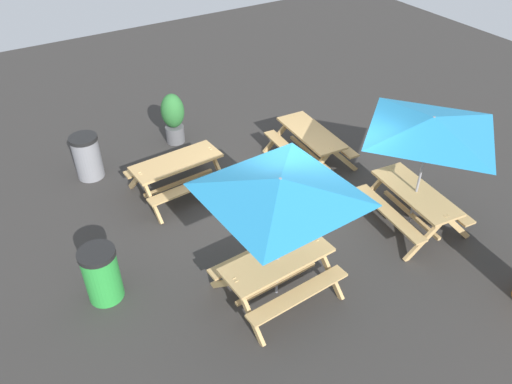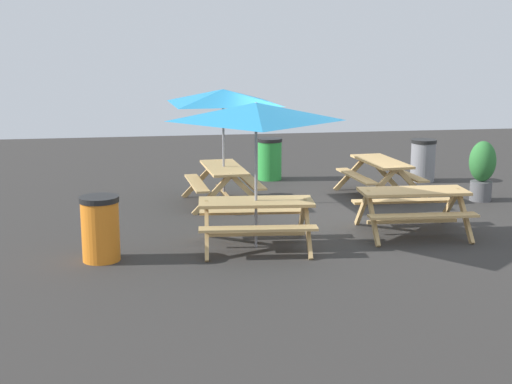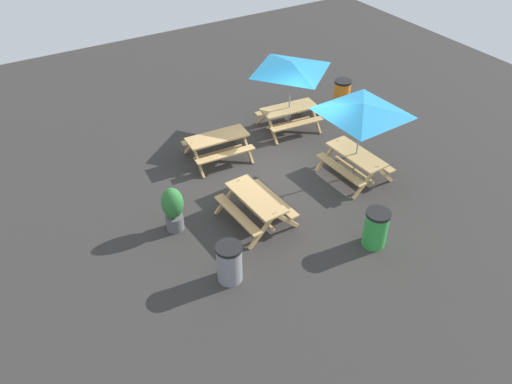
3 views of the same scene
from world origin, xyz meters
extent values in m
plane|color=#33302D|center=(0.00, 0.00, 0.00)|extent=(24.00, 24.00, 0.00)
cube|color=tan|center=(1.37, 1.83, 0.74)|extent=(1.86, 0.88, 0.05)
cube|color=tan|center=(1.31, 1.29, 0.45)|extent=(1.82, 0.44, 0.04)
cube|color=tan|center=(1.43, 2.38, 0.45)|extent=(1.82, 0.44, 0.04)
cube|color=tan|center=(0.56, 1.55, 0.37)|extent=(0.14, 0.80, 0.81)
cube|color=tan|center=(0.63, 2.28, 0.37)|extent=(0.14, 0.80, 0.81)
cube|color=tan|center=(2.11, 1.39, 0.37)|extent=(0.14, 0.80, 0.81)
cube|color=tan|center=(2.18, 2.12, 0.37)|extent=(0.14, 0.80, 0.81)
cube|color=tan|center=(1.37, 1.83, 0.22)|extent=(1.56, 0.23, 0.06)
cylinder|color=gray|center=(1.37, 1.83, 1.15)|extent=(0.04, 0.04, 2.30)
pyramid|color=#268CC6|center=(1.37, 1.83, 2.16)|extent=(2.19, 2.19, 0.28)
cube|color=tan|center=(-1.86, -1.51, 0.74)|extent=(0.82, 1.84, 0.05)
cube|color=tan|center=(-1.31, -1.47, 0.45)|extent=(0.38, 1.81, 0.04)
cube|color=tan|center=(-2.41, -1.54, 0.45)|extent=(0.38, 1.81, 0.04)
cube|color=tan|center=(-1.44, -2.26, 0.37)|extent=(0.80, 0.11, 0.81)
cube|color=tan|center=(-2.17, -2.31, 0.37)|extent=(0.80, 0.11, 0.81)
cube|color=tan|center=(-1.55, -0.70, 0.37)|extent=(0.80, 0.11, 0.81)
cube|color=tan|center=(-2.27, -0.75, 0.37)|extent=(0.80, 0.11, 0.81)
cube|color=tan|center=(-1.86, -1.51, 0.22)|extent=(0.17, 1.56, 0.06)
cube|color=tan|center=(-1.38, 1.47, 0.74)|extent=(1.84, 0.81, 0.05)
cube|color=tan|center=(-1.42, 0.93, 0.45)|extent=(1.81, 0.37, 0.04)
cube|color=tan|center=(-1.35, 2.02, 0.45)|extent=(1.81, 0.37, 0.04)
cube|color=tan|center=(-2.18, 1.16, 0.37)|extent=(0.11, 0.80, 0.81)
cube|color=tan|center=(-2.14, 1.89, 0.37)|extent=(0.11, 0.80, 0.81)
cube|color=tan|center=(-0.63, 1.06, 0.37)|extent=(0.11, 0.80, 0.81)
cube|color=tan|center=(-0.58, 1.79, 0.37)|extent=(0.11, 0.80, 0.81)
cube|color=tan|center=(-1.38, 1.47, 0.22)|extent=(1.56, 0.17, 0.06)
cube|color=tan|center=(1.50, -1.30, 0.74)|extent=(0.80, 1.84, 0.05)
cube|color=tan|center=(2.05, -1.27, 0.45)|extent=(0.36, 1.81, 0.04)
cube|color=tan|center=(0.95, -1.33, 0.45)|extent=(0.36, 1.81, 0.04)
cube|color=tan|center=(1.91, -2.06, 0.37)|extent=(0.80, 0.11, 0.81)
cube|color=tan|center=(1.18, -2.10, 0.37)|extent=(0.80, 0.11, 0.81)
cube|color=tan|center=(1.82, -0.50, 0.37)|extent=(0.80, 0.11, 0.81)
cube|color=tan|center=(1.09, -0.54, 0.37)|extent=(0.80, 0.11, 0.81)
cube|color=tan|center=(1.50, -1.30, 0.22)|extent=(0.16, 1.56, 0.06)
cylinder|color=gray|center=(1.50, -1.30, 1.15)|extent=(0.04, 0.04, 2.30)
pyramid|color=#268CC6|center=(1.50, -1.30, 2.16)|extent=(2.82, 2.82, 0.28)
cylinder|color=green|center=(0.12, -3.70, 0.45)|extent=(0.56, 0.56, 0.90)
cylinder|color=black|center=(0.12, -3.70, 0.94)|extent=(0.59, 0.59, 0.08)
cylinder|color=gray|center=(-3.37, -2.91, 0.45)|extent=(0.56, 0.56, 0.90)
cylinder|color=black|center=(-3.37, -2.91, 0.94)|extent=(0.59, 0.59, 0.08)
cylinder|color=#59595B|center=(-3.75, -0.75, 0.20)|extent=(0.44, 0.44, 0.40)
ellipsoid|color=#2D7233|center=(-3.75, -0.75, 0.82)|extent=(0.54, 0.54, 0.83)
camera|label=1|loc=(6.06, -4.48, 6.26)|focal=35.00mm
camera|label=2|loc=(3.17, 12.61, 3.23)|focal=50.00mm
camera|label=3|loc=(-6.78, -9.72, 8.40)|focal=35.00mm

